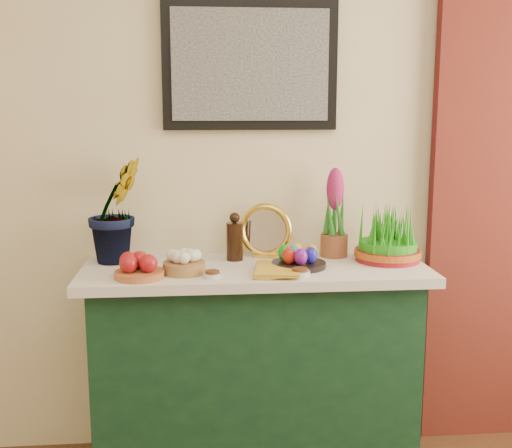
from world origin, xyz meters
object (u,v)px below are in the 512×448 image
(hyacinth_green, at_px, (116,193))
(mirror, at_px, (266,231))
(sideboard, at_px, (255,372))
(wheatgrass_sabzeh, at_px, (388,238))
(book, at_px, (255,269))

(hyacinth_green, distance_m, mirror, 0.65)
(sideboard, distance_m, hyacinth_green, 0.95)
(mirror, bearing_deg, sideboard, -111.98)
(hyacinth_green, bearing_deg, sideboard, -52.36)
(sideboard, relative_size, wheatgrass_sabzeh, 4.67)
(sideboard, xyz_separation_m, book, (-0.01, -0.12, 0.48))
(sideboard, xyz_separation_m, wheatgrass_sabzeh, (0.56, 0.03, 0.56))
(hyacinth_green, bearing_deg, wheatgrass_sabzeh, -45.39)
(hyacinth_green, distance_m, wheatgrass_sabzeh, 1.15)
(book, bearing_deg, hyacinth_green, 166.04)
(hyacinth_green, height_order, wheatgrass_sabzeh, hyacinth_green)
(sideboard, distance_m, book, 0.50)
(sideboard, bearing_deg, mirror, 68.02)
(mirror, relative_size, book, 1.03)
(wheatgrass_sabzeh, bearing_deg, book, -165.69)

